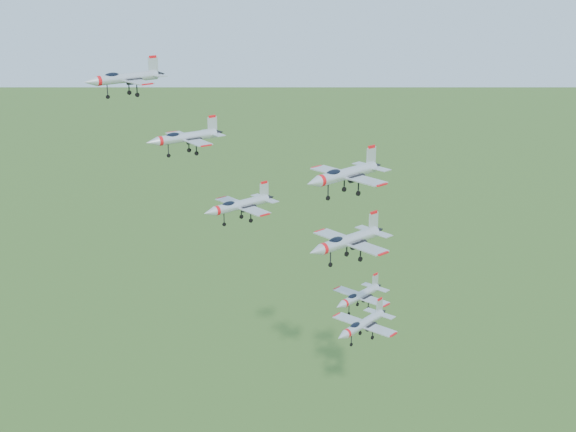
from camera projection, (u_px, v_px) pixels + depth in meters
jet_lead at (125, 78)px, 101.84m from camera, size 11.62×9.57×3.11m
jet_left_high at (185, 137)px, 99.74m from camera, size 10.90×8.98×2.91m
jet_right_high at (345, 174)px, 98.76m from camera, size 13.40×11.12×3.58m
jet_left_low at (239, 205)px, 121.48m from camera, size 13.34×11.00×3.57m
jet_right_low at (347, 241)px, 104.07m from camera, size 13.85×11.47×3.70m
jet_trail at (362, 324)px, 127.00m from camera, size 13.19×11.13×3.55m
jet_extra at (359, 296)px, 143.30m from camera, size 13.36×11.22×3.58m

